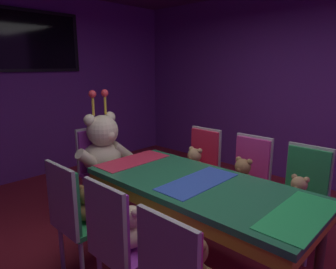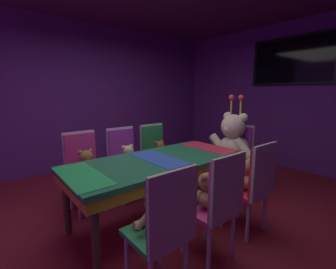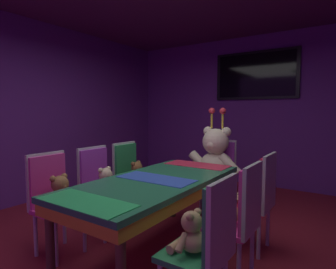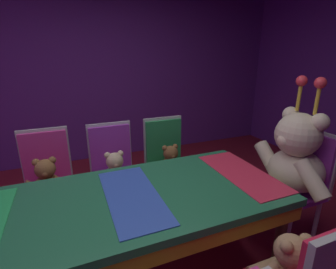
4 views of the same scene
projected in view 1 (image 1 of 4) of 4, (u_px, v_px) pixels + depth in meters
name	position (u px, v px, depth m)	size (l,w,h in m)	color
ground_plane	(196.00, 259.00, 2.72)	(7.90, 7.90, 0.00)	maroon
wall_back	(31.00, 86.00, 4.56)	(5.20, 0.12, 2.80)	#59267F
wall_right	(313.00, 88.00, 4.25)	(0.12, 6.40, 2.80)	#59267F
banquet_table	(198.00, 192.00, 2.58)	(0.90, 2.02, 0.75)	#26724C
teddy_left_0	(194.00, 265.00, 1.71)	(0.27, 0.35, 0.33)	olive
chair_left_1	(116.00, 236.00, 2.00)	(0.42, 0.41, 0.98)	purple
teddy_left_1	(133.00, 229.00, 2.11)	(0.26, 0.33, 0.31)	beige
chair_left_2	(72.00, 210.00, 2.37)	(0.42, 0.41, 0.98)	#268C4C
teddy_left_2	(88.00, 206.00, 2.47)	(0.24, 0.31, 0.30)	brown
chair_right_0	(304.00, 187.00, 2.81)	(0.42, 0.41, 0.98)	#268C4C
teddy_right_0	(298.00, 193.00, 2.71)	(0.24, 0.30, 0.29)	tan
chair_right_1	(249.00, 173.00, 3.20)	(0.42, 0.41, 0.98)	#CC338C
teddy_right_1	(242.00, 176.00, 3.10)	(0.27, 0.35, 0.33)	#9E7247
chair_right_2	(202.00, 161.00, 3.59)	(0.42, 0.41, 0.98)	red
teddy_right_2	(194.00, 164.00, 3.49)	(0.27, 0.35, 0.33)	tan
throne_chair	(96.00, 160.00, 3.63)	(0.41, 0.42, 0.98)	purple
king_teddy_bear	(104.00, 149.00, 3.47)	(0.76, 0.59, 0.98)	beige
wall_tv	(30.00, 41.00, 4.36)	(1.51, 0.06, 0.88)	black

